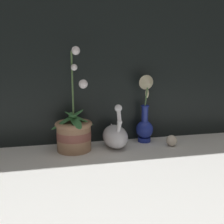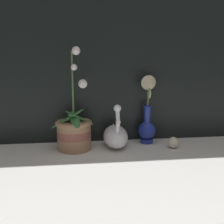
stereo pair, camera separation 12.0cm
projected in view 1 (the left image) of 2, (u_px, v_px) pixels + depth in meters
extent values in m
plane|color=silver|center=(127.00, 156.00, 1.13)|extent=(2.80, 2.80, 0.00)
cube|color=black|center=(114.00, 19.00, 1.25)|extent=(2.80, 0.03, 1.20)
cylinder|color=#9E7556|center=(74.00, 136.00, 1.20)|extent=(0.16, 0.16, 0.13)
cylinder|color=brown|center=(74.00, 135.00, 1.20)|extent=(0.16, 0.16, 0.04)
torus|color=#9E7556|center=(74.00, 124.00, 1.18)|extent=(0.17, 0.17, 0.02)
cylinder|color=#4C6B3D|center=(73.00, 87.00, 1.15)|extent=(0.01, 0.02, 0.32)
ellipsoid|color=#38703D|center=(79.00, 119.00, 1.19)|extent=(0.14, 0.06, 0.08)
ellipsoid|color=#38703D|center=(74.00, 118.00, 1.21)|extent=(0.08, 0.19, 0.07)
ellipsoid|color=#38703D|center=(68.00, 120.00, 1.17)|extent=(0.16, 0.07, 0.09)
ellipsoid|color=#38703D|center=(75.00, 120.00, 1.16)|extent=(0.07, 0.15, 0.06)
sphere|color=white|center=(76.00, 51.00, 1.13)|extent=(0.04, 0.04, 0.04)
sphere|color=white|center=(74.00, 67.00, 1.13)|extent=(0.03, 0.03, 0.03)
sphere|color=white|center=(83.00, 84.00, 1.14)|extent=(0.04, 0.04, 0.04)
ellipsoid|color=white|center=(115.00, 136.00, 1.24)|extent=(0.11, 0.19, 0.11)
cone|color=white|center=(112.00, 129.00, 1.31)|extent=(0.06, 0.08, 0.08)
cylinder|color=white|center=(119.00, 128.00, 1.16)|extent=(0.02, 0.05, 0.07)
sphere|color=white|center=(120.00, 122.00, 1.14)|extent=(0.02, 0.02, 0.02)
cylinder|color=white|center=(119.00, 115.00, 1.15)|extent=(0.02, 0.04, 0.06)
sphere|color=white|center=(118.00, 108.00, 1.16)|extent=(0.03, 0.03, 0.03)
cylinder|color=navy|center=(144.00, 139.00, 1.33)|extent=(0.06, 0.06, 0.02)
ellipsoid|color=navy|center=(144.00, 129.00, 1.32)|extent=(0.09, 0.09, 0.09)
cylinder|color=navy|center=(145.00, 114.00, 1.31)|extent=(0.03, 0.03, 0.08)
torus|color=navy|center=(145.00, 106.00, 1.30)|extent=(0.04, 0.04, 0.01)
cylinder|color=#567A47|center=(146.00, 97.00, 1.28)|extent=(0.01, 0.03, 0.10)
cone|color=beige|center=(148.00, 84.00, 1.24)|extent=(0.07, 0.07, 0.08)
ellipsoid|color=beige|center=(147.00, 93.00, 1.28)|extent=(0.02, 0.02, 0.04)
sphere|color=beige|center=(172.00, 141.00, 1.26)|extent=(0.05, 0.05, 0.05)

